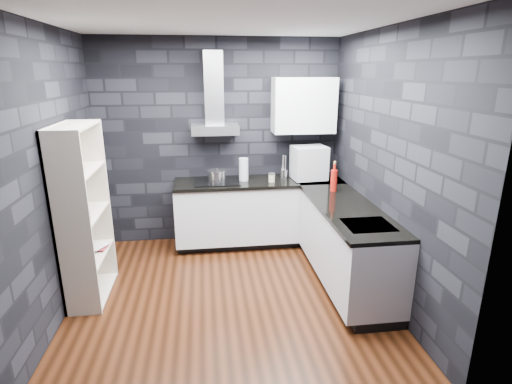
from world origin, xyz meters
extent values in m
plane|color=#3B1B0C|center=(0.00, 0.00, 0.00)|extent=(3.20, 3.20, 0.00)
plane|color=white|center=(0.00, 0.00, 2.70)|extent=(3.20, 3.20, 0.00)
cube|color=black|center=(0.00, 1.62, 1.35)|extent=(3.20, 0.05, 2.70)
cube|color=black|center=(0.00, -1.62, 1.35)|extent=(3.20, 0.05, 2.70)
cube|color=black|center=(-1.62, 0.00, 1.35)|extent=(0.05, 3.20, 2.70)
cube|color=black|center=(1.62, 0.00, 1.35)|extent=(0.05, 3.20, 2.70)
cube|color=black|center=(0.50, 1.34, 0.05)|extent=(2.18, 0.50, 0.10)
cube|color=black|center=(1.34, 0.10, 0.05)|extent=(0.50, 1.78, 0.10)
cube|color=silver|center=(0.50, 1.30, 0.48)|extent=(2.20, 0.60, 0.76)
cube|color=silver|center=(1.30, 0.10, 0.48)|extent=(0.60, 1.80, 0.76)
cube|color=black|center=(0.50, 1.29, 0.88)|extent=(2.20, 0.62, 0.04)
cube|color=black|center=(1.29, 0.10, 0.88)|extent=(0.62, 1.80, 0.04)
cube|color=black|center=(1.30, 1.30, 0.88)|extent=(0.62, 0.62, 0.04)
cube|color=#B3B3B7|center=(-0.05, 1.43, 1.56)|extent=(0.60, 0.34, 0.12)
cube|color=#B3B3B7|center=(-0.05, 1.50, 2.07)|extent=(0.24, 0.20, 0.90)
cube|color=silver|center=(1.10, 1.43, 1.85)|extent=(0.80, 0.35, 0.70)
cube|color=black|center=(-0.05, 1.30, 0.91)|extent=(0.58, 0.50, 0.01)
cube|color=#B3B3B7|center=(1.30, -0.40, 0.89)|extent=(0.44, 0.40, 0.01)
cylinder|color=silver|center=(-0.05, 1.27, 0.98)|extent=(0.27, 0.27, 0.13)
cylinder|color=silver|center=(0.30, 1.32, 1.05)|extent=(0.14, 0.14, 0.30)
cylinder|color=#BDAE88|center=(0.65, 1.20, 0.95)|extent=(0.11, 0.11, 0.10)
cylinder|color=silver|center=(0.84, 1.34, 0.96)|extent=(0.12, 0.12, 0.12)
cube|color=#B2B4B9|center=(1.16, 1.26, 1.12)|extent=(0.46, 0.38, 0.43)
cylinder|color=#A2140C|center=(1.32, 0.70, 1.03)|extent=(0.08, 0.08, 0.26)
cube|color=beige|center=(-1.42, 0.23, 0.90)|extent=(0.55, 0.86, 1.80)
imported|color=white|center=(-1.42, 0.09, 0.94)|extent=(0.29, 0.29, 0.06)
imported|color=maroon|center=(-1.42, 0.38, 0.57)|extent=(0.16, 0.04, 0.21)
imported|color=#B2B2B2|center=(-1.42, 0.38, 0.59)|extent=(0.14, 0.09, 0.21)
camera|label=1|loc=(-0.20, -3.72, 2.28)|focal=28.00mm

